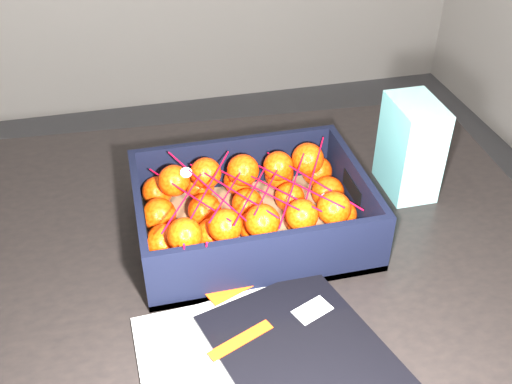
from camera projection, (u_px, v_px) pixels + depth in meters
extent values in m
cube|color=black|center=(209.00, 246.00, 1.05)|extent=(1.24, 0.86, 0.04)
cylinder|color=black|center=(392.00, 235.00, 1.65)|extent=(0.06, 0.06, 0.71)
cube|color=beige|center=(223.00, 381.00, 0.80)|extent=(0.22, 0.29, 0.01)
cube|color=beige|center=(254.00, 371.00, 0.81)|extent=(0.24, 0.31, 0.01)
cube|color=black|center=(307.00, 358.00, 0.82)|extent=(0.28, 0.33, 0.01)
cube|color=#EA3A0C|center=(226.00, 284.00, 0.92)|extent=(0.09, 0.08, 0.00)
cube|color=white|center=(312.00, 310.00, 0.88)|extent=(0.06, 0.05, 0.00)
cube|color=#EA3A0C|center=(241.00, 340.00, 0.84)|extent=(0.10, 0.06, 0.00)
cube|color=olive|center=(252.00, 230.00, 1.04)|extent=(0.38, 0.29, 0.01)
cube|color=black|center=(235.00, 164.00, 1.12)|extent=(0.38, 0.01, 0.11)
cube|color=black|center=(273.00, 263.00, 0.91)|extent=(0.38, 0.01, 0.11)
cube|color=black|center=(141.00, 224.00, 0.98)|extent=(0.01, 0.26, 0.11)
cube|color=black|center=(355.00, 193.00, 1.05)|extent=(0.01, 0.26, 0.11)
sphere|color=#F83605|center=(171.00, 269.00, 0.92)|extent=(0.05, 0.05, 0.05)
sphere|color=#F83605|center=(164.00, 242.00, 0.97)|extent=(0.06, 0.06, 0.06)
sphere|color=#F83605|center=(159.00, 215.00, 1.02)|extent=(0.06, 0.06, 0.06)
sphere|color=#F83605|center=(157.00, 191.00, 1.08)|extent=(0.05, 0.05, 0.05)
sphere|color=#F83605|center=(218.00, 262.00, 0.93)|extent=(0.06, 0.06, 0.06)
sphere|color=#F83605|center=(213.00, 235.00, 0.98)|extent=(0.06, 0.06, 0.06)
sphere|color=#F83605|center=(205.00, 210.00, 1.03)|extent=(0.06, 0.06, 0.06)
sphere|color=#F83605|center=(200.00, 185.00, 1.09)|extent=(0.05, 0.05, 0.05)
sphere|color=#F83605|center=(265.00, 253.00, 0.95)|extent=(0.06, 0.06, 0.06)
sphere|color=#F83605|center=(256.00, 227.00, 1.00)|extent=(0.06, 0.06, 0.06)
sphere|color=#F83605|center=(247.00, 204.00, 1.05)|extent=(0.05, 0.05, 0.05)
sphere|color=#F83605|center=(238.00, 181.00, 1.10)|extent=(0.05, 0.05, 0.05)
sphere|color=#F83605|center=(315.00, 248.00, 0.96)|extent=(0.05, 0.05, 0.05)
sphere|color=#F83605|center=(300.00, 219.00, 1.01)|extent=(0.05, 0.05, 0.05)
sphere|color=#F83605|center=(290.00, 197.00, 1.06)|extent=(0.05, 0.05, 0.05)
sphere|color=#F83605|center=(279.00, 174.00, 1.12)|extent=(0.05, 0.05, 0.05)
sphere|color=#F83605|center=(358.00, 238.00, 0.98)|extent=(0.05, 0.05, 0.05)
sphere|color=#F83605|center=(341.00, 215.00, 1.02)|extent=(0.06, 0.06, 0.06)
sphere|color=#F83605|center=(328.00, 192.00, 1.08)|extent=(0.06, 0.06, 0.06)
sphere|color=#F83605|center=(317.00, 171.00, 1.13)|extent=(0.06, 0.06, 0.06)
sphere|color=#F83605|center=(185.00, 235.00, 0.91)|extent=(0.05, 0.05, 0.05)
sphere|color=#F83605|center=(174.00, 181.00, 1.03)|extent=(0.05, 0.05, 0.05)
sphere|color=#F83605|center=(225.00, 226.00, 0.93)|extent=(0.05, 0.05, 0.05)
sphere|color=#F83605|center=(206.00, 173.00, 1.05)|extent=(0.05, 0.05, 0.05)
sphere|color=#F83605|center=(262.00, 222.00, 0.94)|extent=(0.06, 0.06, 0.06)
sphere|color=#F83605|center=(243.00, 170.00, 1.05)|extent=(0.06, 0.06, 0.06)
sphere|color=#F83605|center=(302.00, 215.00, 0.95)|extent=(0.05, 0.05, 0.05)
sphere|color=#F83605|center=(278.00, 166.00, 1.06)|extent=(0.05, 0.05, 0.05)
sphere|color=#F83605|center=(334.00, 208.00, 0.97)|extent=(0.06, 0.06, 0.06)
sphere|color=#F83605|center=(308.00, 159.00, 1.08)|extent=(0.06, 0.06, 0.06)
cylinder|color=red|center=(187.00, 193.00, 0.97)|extent=(0.11, 0.20, 0.02)
cylinder|color=red|center=(209.00, 187.00, 0.98)|extent=(0.11, 0.20, 0.03)
cylinder|color=red|center=(231.00, 189.00, 0.97)|extent=(0.11, 0.20, 0.02)
cylinder|color=red|center=(251.00, 186.00, 0.99)|extent=(0.11, 0.20, 0.03)
cylinder|color=red|center=(273.00, 187.00, 1.00)|extent=(0.11, 0.20, 0.03)
cylinder|color=red|center=(294.00, 183.00, 1.00)|extent=(0.11, 0.20, 0.03)
cylinder|color=red|center=(313.00, 180.00, 1.01)|extent=(0.11, 0.20, 0.00)
cylinder|color=red|center=(188.00, 194.00, 0.97)|extent=(0.11, 0.20, 0.02)
cylinder|color=red|center=(209.00, 187.00, 0.98)|extent=(0.11, 0.20, 0.01)
cylinder|color=red|center=(231.00, 188.00, 0.98)|extent=(0.11, 0.20, 0.03)
cylinder|color=red|center=(253.00, 190.00, 0.98)|extent=(0.11, 0.20, 0.03)
cylinder|color=red|center=(271.00, 182.00, 1.00)|extent=(0.11, 0.20, 0.03)
cylinder|color=red|center=(294.00, 183.00, 1.00)|extent=(0.11, 0.20, 0.02)
cylinder|color=red|center=(312.00, 179.00, 1.01)|extent=(0.11, 0.20, 0.03)
cylinder|color=red|center=(184.00, 259.00, 0.88)|extent=(0.00, 0.03, 0.09)
cylinder|color=red|center=(205.00, 256.00, 0.88)|extent=(0.01, 0.04, 0.08)
cube|color=silver|center=(410.00, 147.00, 1.10)|extent=(0.08, 0.12, 0.18)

